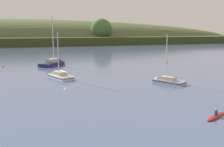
# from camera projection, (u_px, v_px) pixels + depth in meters

# --- Properties ---
(sailboat_near_mooring) EXTENTS (4.55, 6.31, 9.18)m
(sailboat_near_mooring) POSITION_uv_depth(u_px,v_px,m) (165.00, 81.00, 43.41)
(sailboat_near_mooring) COLOR #ADB2BC
(sailboat_near_mooring) RESTS_ON ground
(sailboat_far_left) EXTENTS (7.79, 8.22, 13.79)m
(sailboat_far_left) POSITION_uv_depth(u_px,v_px,m) (54.00, 64.00, 65.92)
(sailboat_far_left) COLOR navy
(sailboat_far_left) RESTS_ON ground
(sailboat_outer_reach) EXTENTS (4.34, 6.95, 9.64)m
(sailboat_outer_reach) POSITION_uv_depth(u_px,v_px,m) (59.00, 77.00, 47.91)
(sailboat_outer_reach) COLOR white
(sailboat_outer_reach) RESTS_ON ground
(canoe_with_paddler) EXTENTS (3.77, 2.32, 1.02)m
(canoe_with_paddler) POSITION_uv_depth(u_px,v_px,m) (216.00, 116.00, 25.88)
(canoe_with_paddler) COLOR maroon
(canoe_with_paddler) RESTS_ON ground
(mooring_buoy_foreground) EXTENTS (0.74, 0.74, 0.82)m
(mooring_buoy_foreground) POSITION_uv_depth(u_px,v_px,m) (167.00, 62.00, 72.53)
(mooring_buoy_foreground) COLOR yellow
(mooring_buoy_foreground) RESTS_ON ground
(mooring_buoy_far_upstream) EXTENTS (0.55, 0.55, 0.63)m
(mooring_buoy_far_upstream) POSITION_uv_depth(u_px,v_px,m) (3.00, 67.00, 62.36)
(mooring_buoy_far_upstream) COLOR red
(mooring_buoy_far_upstream) RESTS_ON ground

